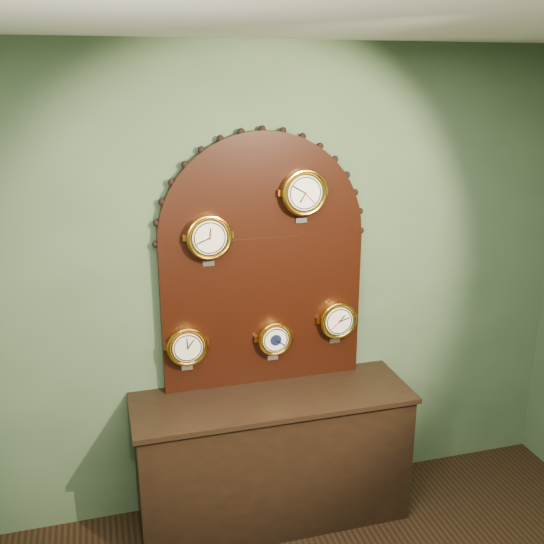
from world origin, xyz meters
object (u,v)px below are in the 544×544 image
object	(u,v)px
arabic_clock	(304,192)
hygrometer	(187,346)
roman_clock	(209,237)
tide_clock	(337,320)
display_board	(263,254)
shop_counter	(273,460)
barometer	(274,338)

from	to	relation	value
arabic_clock	hygrometer	size ratio (longest dim) A/B	1.12
hygrometer	roman_clock	bearing A→B (deg)	-0.23
arabic_clock	tide_clock	bearing A→B (deg)	0.20
display_board	arabic_clock	bearing A→B (deg)	-16.99
shop_counter	tide_clock	bearing A→B (deg)	18.84
shop_counter	roman_clock	world-z (taller)	roman_clock
display_board	barometer	bearing A→B (deg)	-52.05
shop_counter	roman_clock	distance (m)	1.42
roman_clock	barometer	size ratio (longest dim) A/B	1.17
roman_clock	hygrometer	bearing A→B (deg)	179.77
hygrometer	display_board	bearing A→B (deg)	8.11
arabic_clock	roman_clock	bearing A→B (deg)	179.97
roman_clock	shop_counter	bearing A→B (deg)	-25.32
roman_clock	arabic_clock	bearing A→B (deg)	-0.03
shop_counter	hygrometer	distance (m)	0.89
roman_clock	display_board	bearing A→B (deg)	11.78
shop_counter	display_board	world-z (taller)	display_board
hygrometer	tide_clock	xyz separation A→B (m)	(0.92, -0.00, 0.06)
shop_counter	roman_clock	xyz separation A→B (m)	(-0.32, 0.15, 1.37)
arabic_clock	hygrometer	bearing A→B (deg)	179.93
arabic_clock	barometer	distance (m)	0.88
hygrometer	arabic_clock	bearing A→B (deg)	-0.07
shop_counter	barometer	size ratio (longest dim) A/B	6.17
shop_counter	arabic_clock	world-z (taller)	arabic_clock
shop_counter	barometer	bearing A→B (deg)	71.42
shop_counter	display_board	distance (m)	1.25
tide_clock	shop_counter	bearing A→B (deg)	-161.16
roman_clock	tide_clock	bearing A→B (deg)	0.04
roman_clock	barometer	world-z (taller)	roman_clock
roman_clock	hygrometer	size ratio (longest dim) A/B	1.08
arabic_clock	barometer	world-z (taller)	arabic_clock
display_board	hygrometer	xyz separation A→B (m)	(-0.47, -0.07, -0.49)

